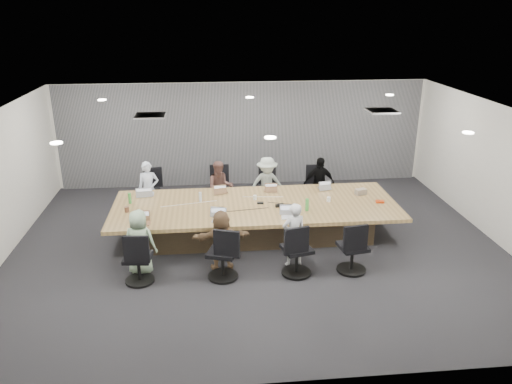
{
  "coord_description": "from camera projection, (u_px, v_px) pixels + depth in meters",
  "views": [
    {
      "loc": [
        -0.97,
        -9.23,
        4.68
      ],
      "look_at": [
        0.0,
        0.4,
        1.05
      ],
      "focal_mm": 35.0,
      "sensor_mm": 36.0,
      "label": 1
    }
  ],
  "objects": [
    {
      "name": "mug_brown",
      "position": [
        127.0,
        209.0,
        10.13
      ],
      "size": [
        0.09,
        0.09,
        0.11
      ],
      "primitive_type": "cylinder",
      "rotation": [
        0.0,
        0.0,
        -0.04
      ],
      "color": "brown",
      "rests_on": "conference_table"
    },
    {
      "name": "laptop_0",
      "position": [
        146.0,
        194.0,
        11.06
      ],
      "size": [
        0.37,
        0.27,
        0.02
      ],
      "primitive_type": "cube",
      "rotation": [
        0.0,
        0.0,
        3.22
      ],
      "color": "#B2B2B7",
      "rests_on": "conference_table"
    },
    {
      "name": "person_4",
      "position": [
        140.0,
        242.0,
        9.12
      ],
      "size": [
        0.69,
        0.53,
        1.24
      ],
      "primitive_type": "imported",
      "rotation": [
        0.0,
        0.0,
        2.89
      ],
      "color": "#92B08D",
      "rests_on": "ground"
    },
    {
      "name": "person_3",
      "position": [
        319.0,
        184.0,
        11.99
      ],
      "size": [
        0.8,
        0.41,
        1.32
      ],
      "primitive_type": "imported",
      "rotation": [
        0.0,
        0.0,
        6.4
      ],
      "color": "black",
      "rests_on": "ground"
    },
    {
      "name": "mic_right",
      "position": [
        260.0,
        203.0,
        10.57
      ],
      "size": [
        0.15,
        0.11,
        0.03
      ],
      "primitive_type": "cube",
      "rotation": [
        0.0,
        0.0,
        -0.12
      ],
      "color": "black",
      "rests_on": "conference_table"
    },
    {
      "name": "conference_table",
      "position": [
        256.0,
        219.0,
        10.66
      ],
      "size": [
        6.0,
        2.2,
        0.74
      ],
      "color": "#4A3A28",
      "rests_on": "ground"
    },
    {
      "name": "wall_back",
      "position": [
        243.0,
        134.0,
        13.57
      ],
      "size": [
        10.0,
        0.0,
        2.8
      ],
      "primitive_type": "cube",
      "rotation": [
        1.57,
        0.0,
        0.0
      ],
      "color": "beige",
      "rests_on": "ground"
    },
    {
      "name": "bottle_green_right",
      "position": [
        307.0,
        205.0,
        10.16
      ],
      "size": [
        0.08,
        0.08,
        0.26
      ],
      "primitive_type": "cylinder",
      "rotation": [
        0.0,
        0.0,
        0.16
      ],
      "color": "green",
      "rests_on": "conference_table"
    },
    {
      "name": "person_1",
      "position": [
        220.0,
        188.0,
        11.77
      ],
      "size": [
        0.65,
        0.52,
        1.29
      ],
      "primitive_type": "imported",
      "rotation": [
        0.0,
        0.0,
        6.33
      ],
      "color": "brown",
      "rests_on": "ground"
    },
    {
      "name": "mic_left",
      "position": [
        220.0,
        208.0,
        10.29
      ],
      "size": [
        0.15,
        0.1,
        0.03
      ],
      "primitive_type": "cube",
      "rotation": [
        0.0,
        0.0,
        -0.01
      ],
      "color": "black",
      "rests_on": "conference_table"
    },
    {
      "name": "wall_right",
      "position": [
        498.0,
        174.0,
        10.31
      ],
      "size": [
        0.0,
        8.0,
        2.8
      ],
      "primitive_type": "cube",
      "rotation": [
        1.57,
        0.0,
        -1.57
      ],
      "color": "beige",
      "rests_on": "ground"
    },
    {
      "name": "chair_4",
      "position": [
        138.0,
        262.0,
        8.86
      ],
      "size": [
        0.61,
        0.61,
        0.82
      ],
      "primitive_type": null,
      "rotation": [
        0.0,
        0.0,
        -0.1
      ],
      "color": "black",
      "rests_on": "ground"
    },
    {
      "name": "laptop_6",
      "position": [
        289.0,
        218.0,
        9.85
      ],
      "size": [
        0.33,
        0.24,
        0.02
      ],
      "primitive_type": "cube",
      "rotation": [
        0.0,
        0.0,
        -0.11
      ],
      "color": "#B2B2B7",
      "rests_on": "conference_table"
    },
    {
      "name": "floor",
      "position": [
        258.0,
        246.0,
        10.34
      ],
      "size": [
        10.0,
        8.0,
        0.0
      ],
      "primitive_type": "cube",
      "color": "#252529",
      "rests_on": "ground"
    },
    {
      "name": "bottle_clear",
      "position": [
        200.0,
        197.0,
        10.66
      ],
      "size": [
        0.07,
        0.07,
        0.21
      ],
      "primitive_type": "cylinder",
      "rotation": [
        0.0,
        0.0,
        -0.13
      ],
      "color": "silver",
      "rests_on": "conference_table"
    },
    {
      "name": "chair_5",
      "position": [
        223.0,
        256.0,
        9.0
      ],
      "size": [
        0.74,
        0.74,
        0.87
      ],
      "primitive_type": null,
      "rotation": [
        0.0,
        0.0,
        -0.33
      ],
      "color": "black",
      "rests_on": "ground"
    },
    {
      "name": "chair_1",
      "position": [
        220.0,
        191.0,
        12.17
      ],
      "size": [
        0.58,
        0.58,
        0.86
      ],
      "primitive_type": null,
      "rotation": [
        0.0,
        0.0,
        3.14
      ],
      "color": "black",
      "rests_on": "ground"
    },
    {
      "name": "laptop_2",
      "position": [
        270.0,
        190.0,
        11.32
      ],
      "size": [
        0.29,
        0.21,
        0.02
      ],
      "primitive_type": "cube",
      "rotation": [
        0.0,
        0.0,
        3.09
      ],
      "color": "#8C6647",
      "rests_on": "conference_table"
    },
    {
      "name": "laptop_5",
      "position": [
        220.0,
        220.0,
        9.72
      ],
      "size": [
        0.36,
        0.28,
        0.02
      ],
      "primitive_type": "cube",
      "rotation": [
        0.0,
        0.0,
        -0.22
      ],
      "color": "#B2B2B7",
      "rests_on": "conference_table"
    },
    {
      "name": "chair_0",
      "position": [
        151.0,
        194.0,
        12.02
      ],
      "size": [
        0.67,
        0.67,
        0.81
      ],
      "primitive_type": null,
      "rotation": [
        0.0,
        0.0,
        3.39
      ],
      "color": "black",
      "rests_on": "ground"
    },
    {
      "name": "canvas_bag",
      "position": [
        361.0,
        192.0,
        11.06
      ],
      "size": [
        0.27,
        0.21,
        0.13
      ],
      "primitive_type": "cube",
      "rotation": [
        0.0,
        0.0,
        0.29
      ],
      "color": "gray",
      "rests_on": "conference_table"
    },
    {
      "name": "chair_2",
      "position": [
        265.0,
        190.0,
        12.28
      ],
      "size": [
        0.71,
        0.71,
        0.83
      ],
      "primitive_type": null,
      "rotation": [
        0.0,
        0.0,
        3.47
      ],
      "color": "black",
      "rests_on": "ground"
    },
    {
      "name": "chair_7",
      "position": [
        353.0,
        251.0,
        9.22
      ],
      "size": [
        0.66,
        0.66,
        0.85
      ],
      "primitive_type": null,
      "rotation": [
        0.0,
        0.0,
        0.15
      ],
      "color": "black",
      "rests_on": "ground"
    },
    {
      "name": "snack_packet",
      "position": [
        380.0,
        202.0,
        10.63
      ],
      "size": [
        0.19,
        0.14,
        0.04
      ],
      "primitive_type": "cube",
      "rotation": [
        0.0,
        0.0,
        -0.18
      ],
      "color": "#C33309",
      "rests_on": "conference_table"
    },
    {
      "name": "person_5",
      "position": [
        222.0,
        240.0,
        9.27
      ],
      "size": [
        1.11,
        0.41,
        1.18
      ],
      "primitive_type": "imported",
      "rotation": [
        0.0,
        0.0,
        3.2
      ],
      "color": "brown",
      "rests_on": "ground"
    },
    {
      "name": "laptop_1",
      "position": [
        221.0,
        192.0,
        11.22
      ],
      "size": [
        0.32,
        0.24,
        0.02
      ],
      "primitive_type": "cube",
      "rotation": [
        0.0,
        0.0,
        3.3
      ],
      "color": "#8C6647",
      "rests_on": "conference_table"
    },
    {
      "name": "curtain",
      "position": [
        243.0,
        135.0,
        13.5
      ],
      "size": [
        9.8,
        0.04,
        2.8
      ],
      "primitive_type": "cube",
      "color": "slate",
      "rests_on": "ground"
    },
    {
      "name": "chair_6",
      "position": [
        297.0,
        253.0,
        9.12
      ],
      "size": [
        0.71,
        0.71,
        0.86
      ],
      "primitive_type": null,
      "rotation": [
        0.0,
        0.0,
        0.25
      ],
      "color": "black",
      "rests_on": "ground"
    },
    {
      "name": "person_2",
      "position": [
        267.0,
        185.0,
        11.86
      ],
      "size": [
        0.92,
        0.59,
        1.35
      ],
      "primitive_type": "imported",
      "rotation": [
        0.0,
        0.0,
        6.39
      ],
      "color": "#96A198",
      "rests_on": "ground"
    },
    {
      "name": "cup_white_near",
      "position": [
        329.0,
        199.0,
        10.66
      ],
      "size": [
        0.09,
        0.09,
        0.1
      ],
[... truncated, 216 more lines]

